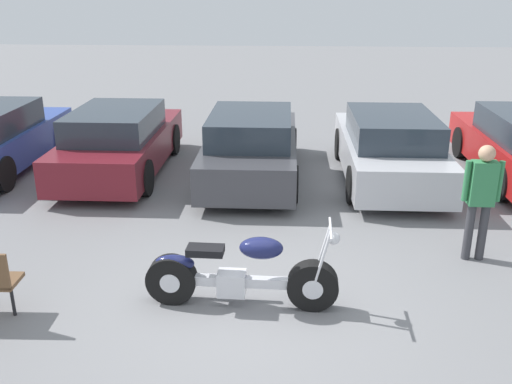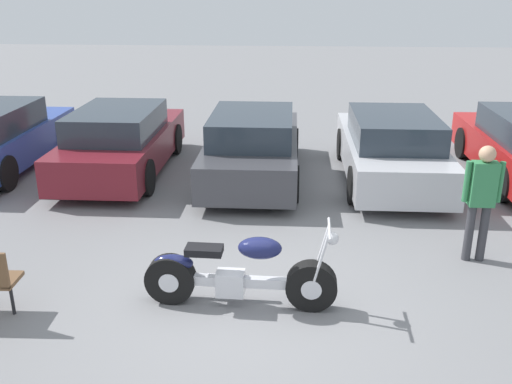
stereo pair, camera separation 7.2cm
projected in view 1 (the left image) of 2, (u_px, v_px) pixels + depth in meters
The scene contains 6 objects.
ground_plane at pixel (251, 308), 6.90m from camera, with size 60.00×60.00×0.00m, color slate.
motorcycle at pixel (239, 275), 6.83m from camera, with size 2.33×0.62×1.07m.
parked_car_maroon at pixel (120, 142), 11.57m from camera, with size 1.82×4.38×1.37m.
parked_car_dark_grey at pixel (251, 146), 11.24m from camera, with size 1.82×4.38×1.37m.
parked_car_silver at pixel (389, 148), 11.14m from camera, with size 1.82×4.38×1.37m.
person_standing at pixel (481, 193), 7.78m from camera, with size 0.52×0.22×1.67m.
Camera 1 is at (0.39, -5.98, 3.71)m, focal length 40.00 mm.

